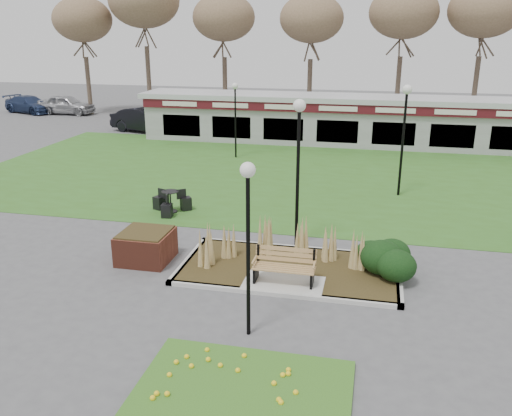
% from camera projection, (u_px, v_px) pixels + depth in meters
% --- Properties ---
extents(ground, '(100.00, 100.00, 0.00)m').
position_uv_depth(ground, '(283.00, 289.00, 14.77)').
color(ground, '#515154').
rests_on(ground, ground).
extents(lawn, '(34.00, 16.00, 0.02)m').
position_uv_depth(lawn, '(326.00, 176.00, 25.87)').
color(lawn, '#36641F').
rests_on(lawn, ground).
extents(flower_bed, '(4.20, 3.00, 0.16)m').
position_uv_depth(flower_bed, '(242.00, 392.00, 10.49)').
color(flower_bed, '#3A641C').
rests_on(flower_bed, ground).
extents(planting_bed, '(6.75, 3.40, 1.27)m').
position_uv_depth(planting_bed, '(334.00, 261.00, 15.64)').
color(planting_bed, '#362C15').
rests_on(planting_bed, ground).
extents(park_bench, '(1.70, 0.66, 0.93)m').
position_uv_depth(park_bench, '(284.00, 266.00, 14.81)').
color(park_bench, '#A9854C').
rests_on(park_bench, ground).
extents(brick_planter, '(1.50, 1.50, 0.95)m').
position_uv_depth(brick_planter, '(146.00, 246.00, 16.45)').
color(brick_planter, brown).
rests_on(brick_planter, ground).
extents(food_pavilion, '(24.60, 3.40, 2.90)m').
position_uv_depth(food_pavilion, '(339.00, 119.00, 32.78)').
color(food_pavilion, gray).
rests_on(food_pavilion, ground).
extents(tree_backdrop, '(47.24, 5.24, 10.36)m').
position_uv_depth(tree_backdrop, '(353.00, 4.00, 38.03)').
color(tree_backdrop, '#47382B').
rests_on(tree_backdrop, ground).
extents(lamp_post_near_left, '(0.34, 0.34, 4.11)m').
position_uv_depth(lamp_post_near_left, '(248.00, 212.00, 11.67)').
color(lamp_post_near_left, black).
rests_on(lamp_post_near_left, ground).
extents(lamp_post_mid_right, '(0.39, 0.39, 4.74)m').
position_uv_depth(lamp_post_mid_right, '(299.00, 141.00, 16.66)').
color(lamp_post_mid_right, black).
rests_on(lamp_post_mid_right, ground).
extents(lamp_post_far_right, '(0.38, 0.38, 4.62)m').
position_uv_depth(lamp_post_far_right, '(405.00, 116.00, 21.92)').
color(lamp_post_far_right, black).
rests_on(lamp_post_far_right, ground).
extents(lamp_post_far_left, '(0.33, 0.33, 4.02)m').
position_uv_depth(lamp_post_far_left, '(235.00, 104.00, 28.71)').
color(lamp_post_far_left, black).
rests_on(lamp_post_far_left, ground).
extents(bistro_set_a, '(1.55, 1.44, 0.83)m').
position_uv_depth(bistro_set_a, '(171.00, 205.00, 20.80)').
color(bistro_set_a, black).
rests_on(bistro_set_a, ground).
extents(car_silver, '(4.60, 1.89, 1.56)m').
position_uv_depth(car_silver, '(67.00, 105.00, 44.16)').
color(car_silver, '#A5A5A9').
rests_on(car_silver, ground).
extents(car_black, '(5.31, 2.99, 1.66)m').
position_uv_depth(car_black, '(147.00, 120.00, 36.62)').
color(car_black, black).
rests_on(car_black, ground).
extents(car_blue, '(5.17, 3.39, 1.39)m').
position_uv_depth(car_blue, '(30.00, 104.00, 44.89)').
color(car_blue, navy).
rests_on(car_blue, ground).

